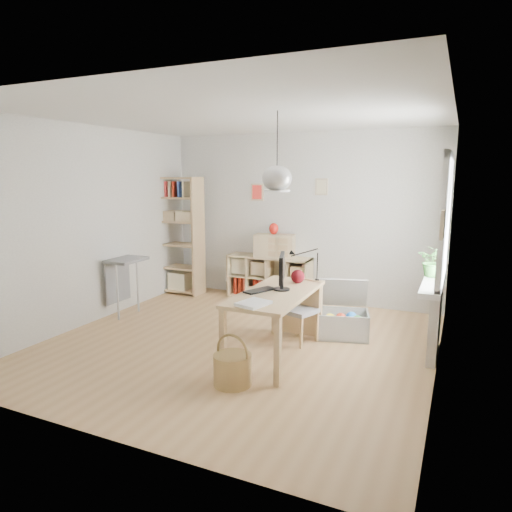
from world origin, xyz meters
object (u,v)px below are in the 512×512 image
at_px(desk, 276,300).
at_px(cube_shelf, 269,281).
at_px(drawer_chest, 274,246).
at_px(storage_chest, 343,318).
at_px(tall_bookshelf, 179,231).
at_px(monitor, 282,270).
at_px(chair, 302,307).

bearing_deg(desk, cube_shelf, 114.61).
bearing_deg(drawer_chest, storage_chest, -49.54).
bearing_deg(drawer_chest, tall_bookshelf, 178.50).
distance_m(desk, drawer_chest, 2.38).
bearing_deg(desk, monitor, 76.89).
relative_size(cube_shelf, storage_chest, 1.61).
relative_size(desk, drawer_chest, 2.34).
xyz_separation_m(desk, chair, (0.11, 0.57, -0.22)).
bearing_deg(monitor, desk, -121.66).
height_order(cube_shelf, tall_bookshelf, tall_bookshelf).
relative_size(desk, storage_chest, 1.73).
distance_m(storage_chest, drawer_chest, 2.00).
xyz_separation_m(desk, tall_bookshelf, (-2.59, 1.95, 0.43)).
xyz_separation_m(cube_shelf, tall_bookshelf, (-1.56, -0.28, 0.79)).
xyz_separation_m(chair, monitor, (-0.09, -0.46, 0.54)).
height_order(desk, chair, chair).
bearing_deg(storage_chest, drawer_chest, 125.40).
relative_size(desk, cube_shelf, 1.07).
bearing_deg(chair, drawer_chest, 140.97).
xyz_separation_m(tall_bookshelf, monitor, (2.61, -1.84, -0.11)).
xyz_separation_m(tall_bookshelf, chair, (2.70, -1.38, -0.65)).
height_order(tall_bookshelf, chair, tall_bookshelf).
xyz_separation_m(cube_shelf, storage_chest, (1.56, -1.25, -0.07)).
bearing_deg(storage_chest, desk, -133.27).
bearing_deg(monitor, chair, 60.57).
distance_m(desk, chair, 0.62).
relative_size(storage_chest, monitor, 1.89).
bearing_deg(tall_bookshelf, cube_shelf, 10.19).
bearing_deg(drawer_chest, desk, -77.09).
distance_m(chair, monitor, 0.72).
bearing_deg(cube_shelf, tall_bookshelf, -169.81).
height_order(desk, cube_shelf, desk).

